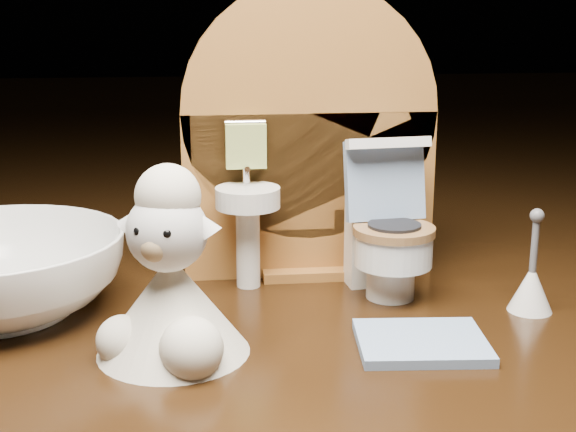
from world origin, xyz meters
name	(u,v)px	position (x,y,z in m)	size (l,w,h in m)	color
backdrop_panel	(307,150)	(0.00, 0.06, 0.07)	(0.13, 0.05, 0.15)	#9A6128
toy_toilet	(387,237)	(0.03, 0.03, 0.03)	(0.04, 0.05, 0.08)	white
bath_mat	(421,342)	(0.03, -0.04, 0.00)	(0.05, 0.04, 0.00)	#7A96BC
toilet_brush	(531,284)	(0.10, 0.00, 0.01)	(0.02, 0.02, 0.05)	white
plush_lamb	(170,290)	(-0.07, -0.03, 0.03)	(0.06, 0.06, 0.08)	beige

